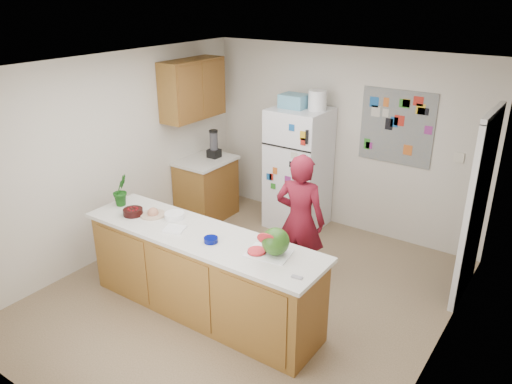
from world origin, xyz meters
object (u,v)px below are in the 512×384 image
Objects in this scene: refrigerator at (298,169)px; cherry_bowl at (133,212)px; person at (300,221)px; watermelon at (275,241)px.

cherry_bowl is at bearing -104.60° from refrigerator.
refrigerator is at bearing -70.63° from person.
person reaches higher than cherry_bowl.
person reaches higher than watermelon.
person is 7.46× the size of cherry_bowl.
watermelon is (0.31, -1.01, 0.28)m from person.
watermelon is 1.23× the size of cherry_bowl.
watermelon is 1.74m from cherry_bowl.
watermelon reaches higher than cherry_bowl.
person is 6.07× the size of watermelon.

